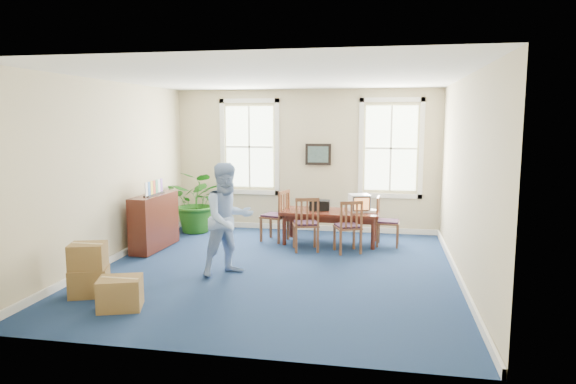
% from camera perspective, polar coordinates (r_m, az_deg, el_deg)
% --- Properties ---
extents(floor, '(6.50, 6.50, 0.00)m').
position_cam_1_polar(floor, '(8.81, -1.38, -8.60)').
color(floor, navy).
rests_on(floor, ground).
extents(ceiling, '(6.50, 6.50, 0.00)m').
position_cam_1_polar(ceiling, '(8.47, -1.45, 12.63)').
color(ceiling, white).
rests_on(ceiling, ground).
extents(wall_back, '(6.50, 0.00, 6.50)m').
position_cam_1_polar(wall_back, '(11.67, 1.94, 3.50)').
color(wall_back, '#C8B892').
rests_on(wall_back, ground).
extents(wall_front, '(6.50, 0.00, 6.50)m').
position_cam_1_polar(wall_front, '(5.38, -8.69, -1.91)').
color(wall_front, '#C8B892').
rests_on(wall_front, ground).
extents(wall_left, '(0.00, 6.50, 6.50)m').
position_cam_1_polar(wall_left, '(9.58, -19.27, 2.06)').
color(wall_left, '#C8B892').
rests_on(wall_left, ground).
extents(wall_right, '(0.00, 6.50, 6.50)m').
position_cam_1_polar(wall_right, '(8.39, 19.05, 1.29)').
color(wall_right, '#C8B892').
rests_on(wall_right, ground).
extents(baseboard_back, '(6.00, 0.04, 0.12)m').
position_cam_1_polar(baseboard_back, '(11.86, 1.88, -3.94)').
color(baseboard_back, white).
rests_on(baseboard_back, ground).
extents(baseboard_left, '(0.04, 6.50, 0.12)m').
position_cam_1_polar(baseboard_left, '(9.83, -18.70, -6.90)').
color(baseboard_left, white).
rests_on(baseboard_left, ground).
extents(baseboard_right, '(0.04, 6.50, 0.12)m').
position_cam_1_polar(baseboard_right, '(8.69, 18.38, -8.84)').
color(baseboard_right, white).
rests_on(baseboard_right, ground).
extents(window_left, '(1.40, 0.12, 2.20)m').
position_cam_1_polar(window_left, '(11.90, -4.29, 5.02)').
color(window_left, white).
rests_on(window_left, ground).
extents(window_right, '(1.40, 0.12, 2.20)m').
position_cam_1_polar(window_right, '(11.50, 11.36, 4.78)').
color(window_right, white).
rests_on(window_right, ground).
extents(wall_picture, '(0.58, 0.06, 0.48)m').
position_cam_1_polar(wall_picture, '(11.57, 3.38, 4.20)').
color(wall_picture, black).
rests_on(wall_picture, ground).
extents(conference_table, '(2.00, 0.94, 0.67)m').
position_cam_1_polar(conference_table, '(10.59, 4.70, -3.89)').
color(conference_table, '#4A1B11').
rests_on(conference_table, ground).
extents(crt_tv, '(0.49, 0.52, 0.35)m').
position_cam_1_polar(crt_tv, '(10.50, 7.93, -1.21)').
color(crt_tv, '#B7B7BC').
rests_on(crt_tv, conference_table).
extents(game_console, '(0.20, 0.24, 0.05)m').
position_cam_1_polar(game_console, '(10.47, 9.37, -2.09)').
color(game_console, white).
rests_on(game_console, conference_table).
extents(equipment_bag, '(0.42, 0.28, 0.21)m').
position_cam_1_polar(equipment_bag, '(10.58, 3.54, -1.47)').
color(equipment_bag, black).
rests_on(equipment_bag, conference_table).
extents(chair_near_left, '(0.59, 0.59, 1.07)m').
position_cam_1_polar(chair_near_left, '(9.95, 1.98, -3.50)').
color(chair_near_left, brown).
rests_on(chair_near_left, ground).
extents(chair_near_right, '(0.60, 0.60, 1.02)m').
position_cam_1_polar(chair_near_right, '(9.87, 6.64, -3.77)').
color(chair_near_right, brown).
rests_on(chair_near_right, ground).
extents(chair_end_left, '(0.60, 0.60, 1.08)m').
position_cam_1_polar(chair_end_left, '(10.73, -1.51, -2.61)').
color(chair_end_left, brown).
rests_on(chair_end_left, ground).
extents(chair_end_right, '(0.47, 0.47, 0.99)m').
position_cam_1_polar(chair_end_right, '(10.51, 11.07, -3.23)').
color(chair_end_right, brown).
rests_on(chair_end_right, ground).
extents(man, '(1.13, 1.13, 1.84)m').
position_cam_1_polar(man, '(8.39, -6.66, -3.02)').
color(man, '#94B2E4').
rests_on(man, ground).
extents(credenza, '(0.45, 1.37, 1.06)m').
position_cam_1_polar(credenza, '(10.37, -14.63, -3.29)').
color(credenza, '#4A1B11').
rests_on(credenza, ground).
extents(brochure_rack, '(0.18, 0.68, 0.30)m').
position_cam_1_polar(brochure_rack, '(10.25, -14.66, 0.43)').
color(brochure_rack, '#99999E').
rests_on(brochure_rack, credenza).
extents(potted_plant, '(1.40, 1.27, 1.39)m').
position_cam_1_polar(potted_plant, '(11.70, -9.97, -1.07)').
color(potted_plant, '#1B5413').
rests_on(potted_plant, ground).
extents(cardboard_boxes, '(1.80, 1.80, 0.81)m').
position_cam_1_polar(cardboard_boxes, '(7.97, -19.66, -7.84)').
color(cardboard_boxes, olive).
rests_on(cardboard_boxes, ground).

